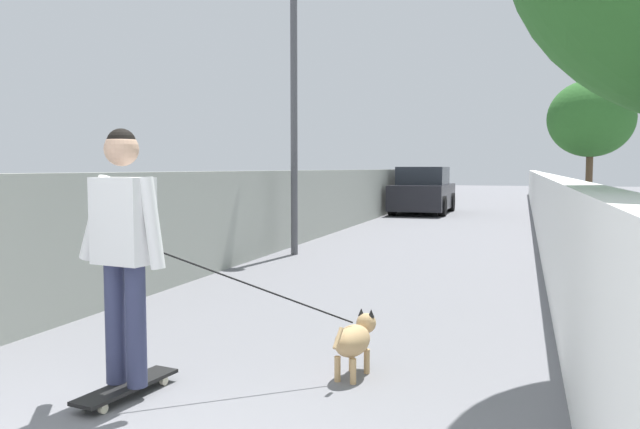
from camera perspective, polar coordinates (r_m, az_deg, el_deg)
ground_plane at (r=15.80m, az=10.88°, el=-1.28°), size 80.00×80.00×0.00m
wall_left at (r=14.30m, az=0.39°, el=1.14°), size 48.00×0.30×1.45m
fence_right at (r=13.64m, az=19.84°, el=0.56°), size 48.00×0.30×1.37m
tree_right_near at (r=20.75m, az=23.41°, el=7.99°), size 2.53×2.53×4.15m
lamp_post at (r=10.97m, az=-2.39°, el=13.31°), size 0.36×0.36×4.79m
skateboard at (r=4.45m, az=-17.14°, el=-14.74°), size 0.82×0.31×0.08m
person_skateboarder at (r=4.24m, az=-17.44°, el=-1.92°), size 0.27×0.72×1.67m
dog at (r=4.61m, az=3.07°, el=-11.21°), size 1.17×1.45×1.06m
car_near at (r=21.12m, az=9.36°, el=2.06°), size 3.95×1.80×1.54m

